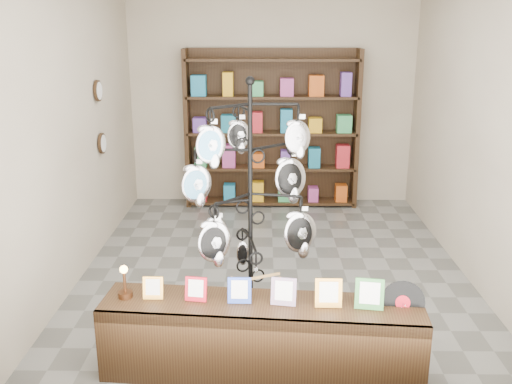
% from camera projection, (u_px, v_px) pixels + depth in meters
% --- Properties ---
extents(ground, '(5.00, 5.00, 0.00)m').
position_uv_depth(ground, '(274.00, 269.00, 6.10)').
color(ground, slate).
rests_on(ground, ground).
extents(room_envelope, '(5.00, 5.00, 5.00)m').
position_uv_depth(room_envelope, '(275.00, 95.00, 5.57)').
color(room_envelope, '#BFB39A').
rests_on(room_envelope, ground).
extents(display_tree, '(1.15, 1.15, 2.16)m').
position_uv_depth(display_tree, '(250.00, 194.00, 4.45)').
color(display_tree, black).
rests_on(display_tree, ground).
extents(front_shelf, '(2.38, 0.67, 0.83)m').
position_uv_depth(front_shelf, '(261.00, 338.00, 4.22)').
color(front_shelf, black).
rests_on(front_shelf, ground).
extents(back_shelving, '(2.42, 0.36, 2.20)m').
position_uv_depth(back_shelving, '(272.00, 134.00, 8.00)').
color(back_shelving, black).
rests_on(back_shelving, ground).
extents(wall_clocks, '(0.03, 0.24, 0.84)m').
position_uv_depth(wall_clocks, '(100.00, 117.00, 6.46)').
color(wall_clocks, black).
rests_on(wall_clocks, ground).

